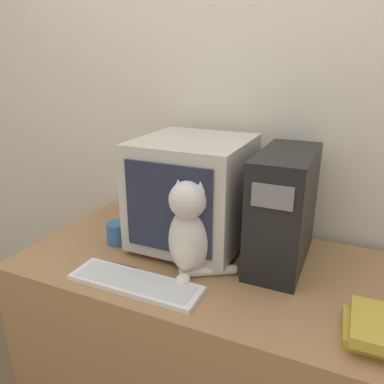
% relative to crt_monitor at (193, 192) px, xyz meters
% --- Properties ---
extents(wall_back, '(7.00, 0.05, 2.50)m').
position_rel_crt_monitor_xyz_m(wall_back, '(0.12, 0.32, 0.32)').
color(wall_back, beige).
rests_on(wall_back, ground_plane).
extents(desk, '(1.45, 0.74, 0.70)m').
position_rel_crt_monitor_xyz_m(desk, '(0.12, -0.12, -0.58)').
color(desk, '#9E7047').
rests_on(desk, ground_plane).
extents(crt_monitor, '(0.42, 0.44, 0.44)m').
position_rel_crt_monitor_xyz_m(crt_monitor, '(0.00, 0.00, 0.00)').
color(crt_monitor, '#BCB7AD').
rests_on(crt_monitor, desk).
extents(computer_tower, '(0.19, 0.43, 0.43)m').
position_rel_crt_monitor_xyz_m(computer_tower, '(0.36, 0.01, -0.02)').
color(computer_tower, black).
rests_on(computer_tower, desk).
extents(keyboard, '(0.47, 0.14, 0.02)m').
position_rel_crt_monitor_xyz_m(keyboard, '(-0.05, -0.37, -0.22)').
color(keyboard, silver).
rests_on(keyboard, desk).
extents(cat, '(0.26, 0.24, 0.36)m').
position_rel_crt_monitor_xyz_m(cat, '(0.08, -0.21, -0.07)').
color(cat, silver).
rests_on(cat, desk).
extents(book_stack, '(0.16, 0.20, 0.07)m').
position_rel_crt_monitor_xyz_m(book_stack, '(0.69, -0.32, -0.20)').
color(book_stack, gold).
rests_on(book_stack, desk).
extents(pen, '(0.15, 0.02, 0.01)m').
position_rel_crt_monitor_xyz_m(pen, '(-0.18, -0.28, -0.23)').
color(pen, maroon).
rests_on(pen, desk).
extents(mug, '(0.09, 0.09, 0.09)m').
position_rel_crt_monitor_xyz_m(mug, '(-0.29, -0.13, -0.18)').
color(mug, '#33669E').
rests_on(mug, desk).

